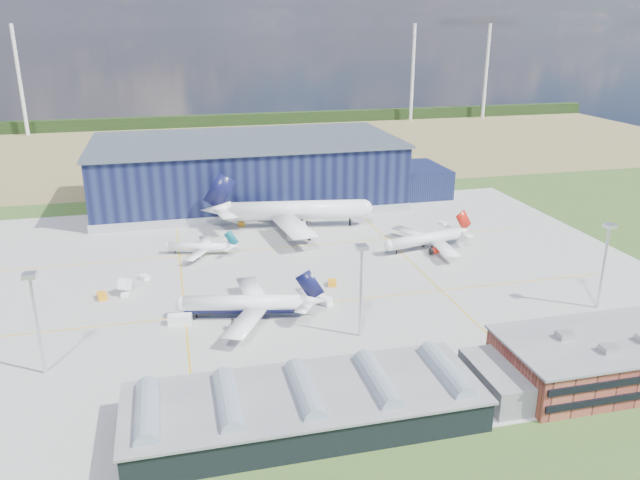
{
  "coord_description": "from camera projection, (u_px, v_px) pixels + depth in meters",
  "views": [
    {
      "loc": [
        -30.94,
        -156.45,
        70.56
      ],
      "look_at": [
        11.68,
        16.3,
        8.35
      ],
      "focal_mm": 35.0,
      "sensor_mm": 36.0,
      "label": 1
    }
  ],
  "objects": [
    {
      "name": "airliner_regional",
      "position": [
        198.0,
        243.0,
        199.15
      ],
      "size": [
        30.58,
        30.22,
        8.05
      ],
      "primitive_type": null,
      "rotation": [
        0.0,
        0.0,
        2.85
      ],
      "color": "white",
      "rests_on": "ground"
    },
    {
      "name": "gse_cart_b",
      "position": [
        144.0,
        277.0,
        180.74
      ],
      "size": [
        3.47,
        3.68,
        1.33
      ],
      "primitive_type": "cube",
      "rotation": [
        0.0,
        0.0,
        0.64
      ],
      "color": "white",
      "rests_on": "ground"
    },
    {
      "name": "airliner_widebody",
      "position": [
        297.0,
        201.0,
        223.57
      ],
      "size": [
        70.76,
        69.63,
        20.23
      ],
      "primitive_type": null,
      "rotation": [
        0.0,
        0.0,
        -0.16
      ],
      "color": "white",
      "rests_on": "ground"
    },
    {
      "name": "gse_van_a",
      "position": [
        180.0,
        319.0,
        153.79
      ],
      "size": [
        6.0,
        3.1,
        2.52
      ],
      "primitive_type": "cube",
      "rotation": [
        0.0,
        0.0,
        1.47
      ],
      "color": "white",
      "rests_on": "ground"
    },
    {
      "name": "light_mast_center",
      "position": [
        361.0,
        276.0,
        143.34
      ],
      "size": [
        2.6,
        2.6,
        23.0
      ],
      "color": "silver",
      "rests_on": "ground"
    },
    {
      "name": "gse_tug_a",
      "position": [
        102.0,
        296.0,
        168.02
      ],
      "size": [
        3.15,
        4.23,
        1.58
      ],
      "primitive_type": "cube",
      "rotation": [
        0.0,
        0.0,
        0.24
      ],
      "color": "orange",
      "rests_on": "ground"
    },
    {
      "name": "ops_building",
      "position": [
        610.0,
        357.0,
        129.53
      ],
      "size": [
        46.0,
        23.0,
        10.9
      ],
      "color": "brown",
      "rests_on": "ground"
    },
    {
      "name": "gse_van_c",
      "position": [
        498.0,
        350.0,
        139.55
      ],
      "size": [
        5.91,
        4.28,
        2.57
      ],
      "primitive_type": "cube",
      "rotation": [
        0.0,
        0.0,
        1.93
      ],
      "color": "white",
      "rests_on": "ground"
    },
    {
      "name": "gse_tug_c",
      "position": [
        241.0,
        224.0,
        228.69
      ],
      "size": [
        2.16,
        3.44,
        1.5
      ],
      "primitive_type": "cube",
      "rotation": [
        0.0,
        0.0,
        0.0
      ],
      "color": "orange",
      "rests_on": "ground"
    },
    {
      "name": "ground",
      "position": [
        293.0,
        290.0,
        173.67
      ],
      "size": [
        600.0,
        600.0,
        0.0
      ],
      "primitive_type": "plane",
      "color": "#2E501E",
      "rests_on": "ground"
    },
    {
      "name": "gse_tug_b",
      "position": [
        332.0,
        283.0,
        176.7
      ],
      "size": [
        3.0,
        3.82,
        1.46
      ],
      "primitive_type": "cube",
      "rotation": [
        0.0,
        0.0,
        -0.25
      ],
      "color": "orange",
      "rests_on": "ground"
    },
    {
      "name": "airliner_navy",
      "position": [
        243.0,
        295.0,
        155.46
      ],
      "size": [
        45.32,
        44.69,
        12.44
      ],
      "primitive_type": null,
      "rotation": [
        0.0,
        0.0,
        2.92
      ],
      "color": "white",
      "rests_on": "ground"
    },
    {
      "name": "gse_van_b",
      "position": [
        323.0,
        300.0,
        164.94
      ],
      "size": [
        4.48,
        5.17,
        2.18
      ],
      "primitive_type": "cube",
      "rotation": [
        0.0,
        0.0,
        0.6
      ],
      "color": "white",
      "rests_on": "ground"
    },
    {
      "name": "light_mast_east",
      "position": [
        606.0,
        252.0,
        158.04
      ],
      "size": [
        2.6,
        2.6,
        23.0
      ],
      "color": "silver",
      "rests_on": "ground"
    },
    {
      "name": "farmland",
      "position": [
        220.0,
        146.0,
        375.29
      ],
      "size": [
        600.0,
        220.0,
        0.01
      ],
      "primitive_type": "cube",
      "color": "#907B4D",
      "rests_on": "ground"
    },
    {
      "name": "light_mast_west",
      "position": [
        35.0,
        307.0,
        127.51
      ],
      "size": [
        2.6,
        2.6,
        23.0
      ],
      "color": "silver",
      "rests_on": "ground"
    },
    {
      "name": "apron",
      "position": [
        287.0,
        277.0,
        182.82
      ],
      "size": [
        220.0,
        160.0,
        0.08
      ],
      "color": "gray",
      "rests_on": "ground"
    },
    {
      "name": "hangar",
      "position": [
        254.0,
        173.0,
        257.35
      ],
      "size": [
        145.0,
        62.0,
        26.1
      ],
      "color": "black",
      "rests_on": "ground"
    },
    {
      "name": "gse_cart_a",
      "position": [
        442.0,
        223.0,
        229.86
      ],
      "size": [
        2.7,
        3.16,
        1.16
      ],
      "primitive_type": "cube",
      "rotation": [
        0.0,
        0.0,
        0.41
      ],
      "color": "white",
      "rests_on": "ground"
    },
    {
      "name": "airliner_red",
      "position": [
        425.0,
        233.0,
        202.92
      ],
      "size": [
        41.11,
        40.52,
        11.34
      ],
      "primitive_type": null,
      "rotation": [
        0.0,
        0.0,
        3.35
      ],
      "color": "white",
      "rests_on": "ground"
    },
    {
      "name": "airstair",
      "position": [
        125.0,
        288.0,
        171.34
      ],
      "size": [
        3.65,
        5.32,
        3.16
      ],
      "primitive_type": "cube",
      "rotation": [
        0.0,
        0.0,
        -0.37
      ],
      "color": "white",
      "rests_on": "ground"
    },
    {
      "name": "treeline",
      "position": [
        210.0,
        121.0,
        447.29
      ],
      "size": [
        600.0,
        8.0,
        8.0
      ],
      "primitive_type": "cube",
      "color": "black",
      "rests_on": "ground"
    },
    {
      "name": "glass_concourse",
      "position": [
        324.0,
        402.0,
        116.0
      ],
      "size": [
        78.0,
        23.0,
        8.6
      ],
      "color": "black",
      "rests_on": "ground"
    },
    {
      "name": "car_b",
      "position": [
        551.0,
        350.0,
        140.66
      ],
      "size": [
        4.05,
        1.71,
        1.3
      ],
      "primitive_type": "imported",
      "rotation": [
        0.0,
        0.0,
        1.48
      ],
      "color": "#99999E",
      "rests_on": "ground"
    }
  ]
}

